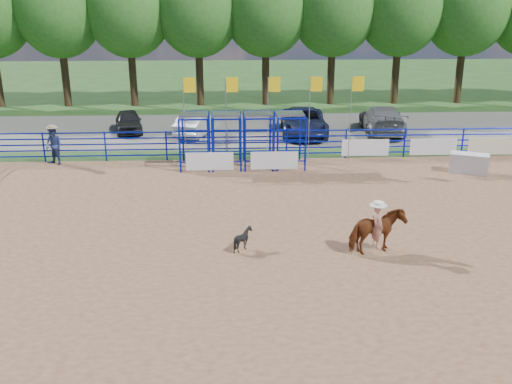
% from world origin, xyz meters
% --- Properties ---
extents(ground, '(120.00, 120.00, 0.00)m').
position_xyz_m(ground, '(0.00, 0.00, 0.00)').
color(ground, '#2E5321').
rests_on(ground, ground).
extents(arena_dirt, '(30.00, 20.00, 0.02)m').
position_xyz_m(arena_dirt, '(0.00, 0.00, 0.01)').
color(arena_dirt, '#8C6346').
rests_on(arena_dirt, ground).
extents(gravel_strip, '(40.00, 10.00, 0.01)m').
position_xyz_m(gravel_strip, '(0.00, 17.00, 0.01)').
color(gravel_strip, slate).
rests_on(gravel_strip, ground).
extents(announcer_table, '(1.87, 1.41, 0.90)m').
position_xyz_m(announcer_table, '(8.19, 7.13, 0.47)').
color(announcer_table, silver).
rests_on(announcer_table, arena_dirt).
extents(horse_and_rider, '(1.90, 1.29, 2.42)m').
position_xyz_m(horse_and_rider, '(1.67, -1.44, 0.87)').
color(horse_and_rider, brown).
rests_on(horse_and_rider, arena_dirt).
extents(calf, '(0.74, 0.67, 0.75)m').
position_xyz_m(calf, '(-2.51, -0.99, 0.40)').
color(calf, black).
rests_on(calf, arena_dirt).
extents(spectator_cowboy, '(1.14, 1.08, 1.91)m').
position_xyz_m(spectator_cowboy, '(-11.35, 9.48, 0.97)').
color(spectator_cowboy, navy).
rests_on(spectator_cowboy, arena_dirt).
extents(car_a, '(2.23, 3.99, 1.28)m').
position_xyz_m(car_a, '(-8.95, 16.70, 0.65)').
color(car_a, black).
rests_on(car_a, gravel_strip).
extents(car_b, '(2.60, 4.35, 1.35)m').
position_xyz_m(car_b, '(-4.78, 15.51, 0.69)').
color(car_b, '#94969C').
rests_on(car_b, gravel_strip).
extents(car_c, '(2.95, 5.77, 1.56)m').
position_xyz_m(car_c, '(1.57, 15.32, 0.79)').
color(car_c, '#151935').
rests_on(car_c, gravel_strip).
extents(car_d, '(2.84, 5.79, 1.62)m').
position_xyz_m(car_d, '(6.37, 15.69, 0.82)').
color(car_d, '#5D5D60').
rests_on(car_d, gravel_strip).
extents(perimeter_fence, '(30.10, 20.10, 1.50)m').
position_xyz_m(perimeter_fence, '(0.00, 0.00, 0.75)').
color(perimeter_fence, '#0816AD').
rests_on(perimeter_fence, ground).
extents(chute_assembly, '(19.32, 2.41, 4.20)m').
position_xyz_m(chute_assembly, '(-1.90, 8.84, 1.26)').
color(chute_assembly, '#0816AD').
rests_on(chute_assembly, ground).
extents(treeline, '(56.40, 6.40, 11.24)m').
position_xyz_m(treeline, '(0.00, 26.00, 7.53)').
color(treeline, '#3F2B19').
rests_on(treeline, ground).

